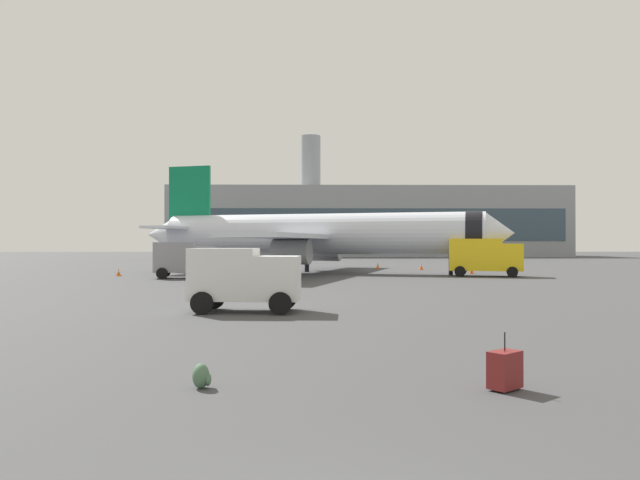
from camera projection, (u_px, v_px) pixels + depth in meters
airplane_at_gate at (318, 234)px, 56.31m from camera, size 35.14×32.05×10.50m
service_truck at (184, 258)px, 48.35m from camera, size 5.06×3.09×2.90m
fuel_truck at (485, 256)px, 51.09m from camera, size 6.44×4.12×3.20m
cargo_van at (244, 276)px, 24.48m from camera, size 4.52×2.57×2.60m
safety_cone_near at (119, 272)px, 51.64m from camera, size 0.44×0.44×0.62m
safety_cone_mid at (471, 270)px, 55.77m from camera, size 0.44×0.44×0.64m
safety_cone_far at (378, 266)px, 67.01m from camera, size 0.44×0.44×0.67m
safety_cone_outer at (421, 267)px, 63.68m from camera, size 0.44×0.44×0.71m
rolling_suitcase at (505, 370)px, 11.38m from camera, size 0.75×0.71×1.10m
traveller_backpack at (202, 376)px, 11.53m from camera, size 0.36×0.40×0.48m
terminal_building at (366, 222)px, 134.42m from camera, size 84.77×22.14×26.91m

